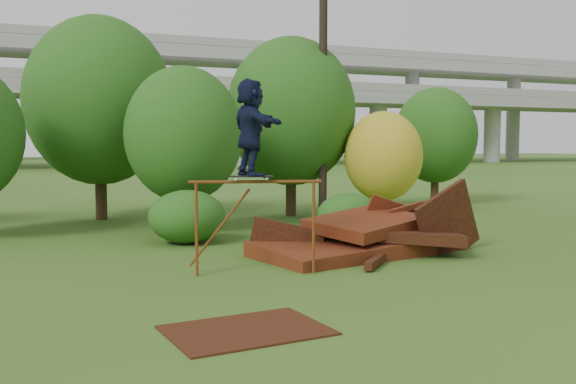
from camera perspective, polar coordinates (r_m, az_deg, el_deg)
name	(u,v)px	position (r m, az deg, el deg)	size (l,w,h in m)	color
ground	(371,286)	(11.87, 7.41, -8.29)	(240.00, 240.00, 0.00)	#2D5116
scrap_pile	(364,239)	(15.09, 6.77, -4.15)	(5.81, 3.58, 2.18)	#48150C
grind_rail	(256,208)	(12.58, -2.90, -1.41)	(2.51, 0.81, 1.87)	brown
skateboard	(251,177)	(12.53, -3.32, 1.38)	(0.88, 0.46, 0.09)	black
skater	(251,127)	(12.51, -3.34, 5.77)	(1.75, 0.56, 1.88)	black
flat_plate	(246,330)	(9.07, -3.72, -12.16)	(2.15, 1.53, 0.03)	#3B1A0C
tree_1	(99,101)	(22.64, -16.44, 7.77)	(4.92, 4.92, 6.85)	black
tree_2	(184,134)	(18.81, -9.26, 5.07)	(3.42, 3.42, 4.82)	black
tree_3	(291,112)	(22.89, 0.26, 7.15)	(4.57, 4.57, 6.34)	black
tree_4	(383,156)	(22.15, 8.48, 3.15)	(2.67, 2.67, 3.69)	black
tree_5	(436,135)	(28.08, 12.98, 4.92)	(3.53, 3.53, 4.96)	black
shrub_left	(187,217)	(16.81, -8.96, -2.18)	(2.01, 1.85, 1.39)	#274D14
shrub_right	(349,216)	(17.52, 5.42, -2.11)	(1.76, 1.62, 1.25)	#274D14
utility_pole	(323,85)	(21.93, 3.13, 9.49)	(1.40, 0.28, 8.96)	black
freeway_overpass	(74,71)	(73.55, -18.51, 10.16)	(160.00, 15.00, 13.70)	gray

